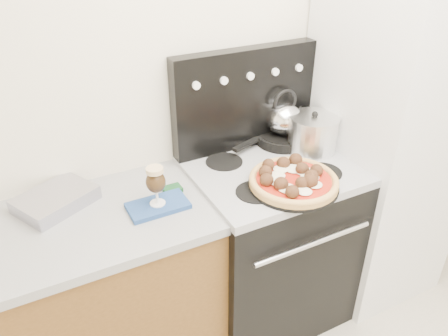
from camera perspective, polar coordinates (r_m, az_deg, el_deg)
room_shell at (r=1.33m, az=25.23°, el=-5.43°), size 3.52×3.01×2.52m
base_cabinet at (r=2.15m, az=-21.87°, el=-18.03°), size 1.45×0.60×0.86m
countertop at (r=1.86m, az=-24.51°, el=-8.60°), size 1.48×0.63×0.04m
stove_body at (r=2.36m, az=5.67°, el=-10.01°), size 0.76×0.65×0.88m
cooktop at (r=2.09m, az=6.30°, el=-0.38°), size 0.76×0.65×0.04m
backguard at (r=2.19m, az=2.73°, el=9.01°), size 0.76×0.08×0.50m
fridge at (r=2.48m, az=20.42°, el=4.19°), size 0.64×0.68×1.90m
foil_sheet at (r=1.96m, az=-21.13°, el=-3.86°), size 0.37×0.33×0.06m
oven_mitt at (r=1.84m, az=-8.62°, el=-4.90°), size 0.25×0.15×0.02m
beer_glass at (r=1.79m, az=-8.86°, el=-2.32°), size 0.10×0.10×0.18m
pizza_pan at (r=1.95m, az=9.01°, el=-2.28°), size 0.44×0.44×0.01m
pizza at (r=1.93m, az=9.09°, el=-1.42°), size 0.46×0.46×0.06m
skillet at (r=2.31m, az=7.63°, el=3.90°), size 0.35×0.35×0.05m
tea_kettle at (r=2.26m, az=7.85°, el=6.77°), size 0.19×0.19×0.20m
stock_pot at (r=2.23m, az=11.50°, el=4.30°), size 0.29×0.29×0.17m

